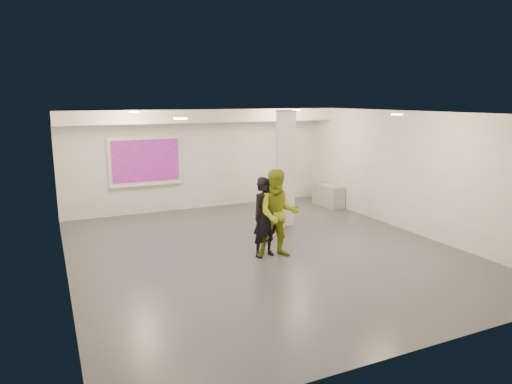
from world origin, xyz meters
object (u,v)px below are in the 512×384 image
column (285,168)px  woman (265,217)px  man (278,214)px  credenza (328,195)px  projection_screen (146,161)px

column → woman: bearing=-127.5°
woman → man: man is taller
woman → man: (0.24, -0.14, 0.08)m
column → credenza: size_ratio=2.67×
projection_screen → woman: (1.49, -4.76, -0.68)m
man → column: bearing=75.1°
column → woman: (-1.61, -2.10, -0.65)m
projection_screen → woman: bearing=-72.6°
projection_screen → man: (1.72, -4.89, -0.60)m
projection_screen → man: 5.22m
column → credenza: (2.22, 1.26, -1.17)m
projection_screen → woman: size_ratio=1.24×
column → woman: column is taller
projection_screen → credenza: bearing=-14.7°
credenza → projection_screen: bearing=163.6°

